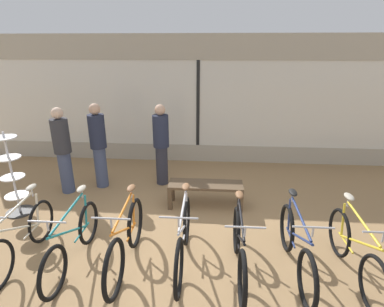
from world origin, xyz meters
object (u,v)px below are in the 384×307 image
at_px(display_bench, 206,188).
at_px(bicycle_far_left, 22,238).
at_px(bicycle_center, 183,239).
at_px(accessory_rack, 14,181).
at_px(bicycle_center_right, 239,249).
at_px(bicycle_far_right, 355,253).
at_px(customer_mid_floor, 63,149).
at_px(bicycle_center_left, 126,241).
at_px(customer_by_window, 98,144).
at_px(bicycle_left, 73,241).
at_px(customer_near_rack, 161,143).
at_px(bicycle_right, 296,248).

bearing_deg(display_bench, bicycle_far_left, -145.32).
xyz_separation_m(bicycle_center, accessory_rack, (-3.17, 1.15, 0.24)).
bearing_deg(display_bench, accessory_rack, -171.75).
distance_m(bicycle_center_right, bicycle_far_right, 1.49).
xyz_separation_m(accessory_rack, customer_mid_floor, (0.52, 0.89, 0.31)).
bearing_deg(bicycle_far_right, bicycle_center_left, 179.96).
height_order(bicycle_center_left, customer_by_window, customer_by_window).
height_order(bicycle_center_right, customer_by_window, customer_by_window).
xyz_separation_m(bicycle_center, bicycle_center_right, (0.76, -0.13, -0.02)).
distance_m(bicycle_center_left, bicycle_center_right, 1.54).
bearing_deg(bicycle_center, display_bench, 81.11).
relative_size(bicycle_left, bicycle_center_right, 1.03).
distance_m(bicycle_left, customer_by_window, 2.60).
height_order(bicycle_center, display_bench, bicycle_center).
relative_size(bicycle_far_left, customer_by_window, 0.92).
bearing_deg(bicycle_center, bicycle_far_right, -2.70).
relative_size(bicycle_center, bicycle_far_right, 1.02).
height_order(accessory_rack, customer_near_rack, customer_near_rack).
bearing_deg(bicycle_center_left, bicycle_right, 1.35).
xyz_separation_m(bicycle_far_right, display_bench, (-1.99, 1.76, -0.01)).
distance_m(bicycle_center_left, bicycle_far_right, 3.03).
xyz_separation_m(bicycle_far_right, customer_near_rack, (-2.99, 2.70, 0.55)).
height_order(accessory_rack, customer_mid_floor, customer_mid_floor).
xyz_separation_m(bicycle_center_left, display_bench, (1.03, 1.76, -0.02)).
xyz_separation_m(bicycle_far_right, customer_mid_floor, (-4.90, 2.15, 0.56)).
bearing_deg(bicycle_center_left, customer_near_rack, 89.15).
xyz_separation_m(bicycle_center, customer_mid_floor, (-2.65, 2.04, 0.55)).
relative_size(customer_near_rack, customer_mid_floor, 0.99).
height_order(bicycle_left, bicycle_right, bicycle_right).
relative_size(bicycle_right, bicycle_far_right, 1.02).
xyz_separation_m(display_bench, customer_near_rack, (-0.99, 0.94, 0.56)).
bearing_deg(bicycle_left, bicycle_far_right, 0.17).
bearing_deg(bicycle_center_right, bicycle_far_left, 179.55).
distance_m(bicycle_far_right, accessory_rack, 5.57).
xyz_separation_m(bicycle_right, accessory_rack, (-4.69, 1.20, 0.26)).
bearing_deg(bicycle_right, bicycle_center_left, -178.65).
distance_m(bicycle_center, customer_near_rack, 2.75).
bearing_deg(customer_by_window, bicycle_far_right, -29.99).
bearing_deg(customer_by_window, display_bench, -17.30).
bearing_deg(customer_near_rack, bicycle_far_left, -119.70).
bearing_deg(customer_near_rack, customer_by_window, -169.87).
distance_m(bicycle_center_right, display_bench, 1.85).
distance_m(bicycle_far_left, display_bench, 3.08).
bearing_deg(customer_by_window, bicycle_center_right, -41.73).
bearing_deg(bicycle_left, customer_by_window, 101.66).
xyz_separation_m(bicycle_center_right, bicycle_right, (0.76, 0.08, 0.01)).
height_order(bicycle_left, customer_by_window, customer_by_window).
height_order(bicycle_center_left, bicycle_far_right, bicycle_center_left).
distance_m(bicycle_center_left, customer_by_window, 2.83).
bearing_deg(customer_by_window, bicycle_right, -34.24).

